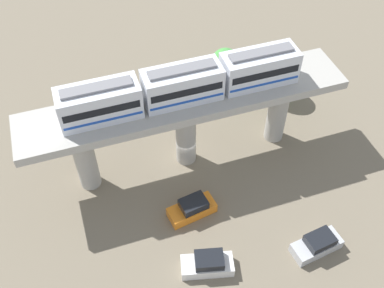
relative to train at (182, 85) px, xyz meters
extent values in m
plane|color=#706654|center=(0.00, 0.23, -9.53)|extent=(120.00, 120.00, 0.00)
cylinder|color=#A8A59E|center=(0.00, -9.15, -5.93)|extent=(1.90, 1.90, 7.20)
cylinder|color=#A8A59E|center=(0.00, 0.23, -5.93)|extent=(1.90, 1.90, 7.20)
cylinder|color=#A8A59E|center=(0.00, 9.61, -5.93)|extent=(1.90, 1.90, 7.20)
cube|color=#A8A59E|center=(0.00, 0.23, -1.93)|extent=(5.20, 28.85, 0.80)
cube|color=silver|center=(0.00, -6.95, -0.03)|extent=(2.60, 6.60, 3.00)
cube|color=black|center=(0.00, -6.95, 0.22)|extent=(2.64, 6.07, 0.70)
cube|color=#1947B2|center=(0.00, -6.95, -0.78)|extent=(2.64, 6.34, 0.24)
cube|color=slate|center=(0.00, -6.95, 1.59)|extent=(1.10, 5.61, 0.24)
cube|color=silver|center=(0.00, 0.00, -0.03)|extent=(2.60, 6.60, 3.00)
cube|color=black|center=(0.00, 0.00, 0.22)|extent=(2.64, 6.07, 0.70)
cube|color=#1947B2|center=(0.00, 0.00, -0.78)|extent=(2.64, 6.34, 0.24)
cube|color=slate|center=(0.00, 0.00, 1.59)|extent=(1.10, 5.61, 0.24)
cube|color=silver|center=(0.00, 6.95, -0.03)|extent=(2.60, 6.60, 3.00)
cube|color=black|center=(0.00, 6.95, 0.22)|extent=(2.64, 6.07, 0.70)
cube|color=#1947B2|center=(0.00, 6.95, -0.78)|extent=(2.64, 6.34, 0.24)
cube|color=slate|center=(0.00, 6.95, 1.59)|extent=(1.10, 5.61, 0.24)
cube|color=orange|center=(6.26, -1.28, -9.03)|extent=(2.43, 4.43, 1.00)
cube|color=black|center=(6.26, -1.13, -8.15)|extent=(1.98, 2.53, 0.76)
cube|color=white|center=(11.70, -1.80, -9.03)|extent=(2.75, 4.51, 1.00)
cube|color=black|center=(11.70, -1.65, -8.15)|extent=(2.14, 2.62, 0.76)
cube|color=#B2B5BA|center=(12.91, 7.39, -9.03)|extent=(2.31, 4.39, 1.00)
cube|color=black|center=(12.91, 7.54, -8.15)|extent=(1.91, 2.49, 0.76)
cylinder|color=brown|center=(-9.21, 7.79, -8.38)|extent=(0.36, 0.36, 2.29)
sphere|color=#479342|center=(-9.21, 7.79, -6.39)|extent=(3.08, 3.08, 3.08)
cylinder|color=brown|center=(-6.11, 12.11, -8.02)|extent=(0.36, 0.36, 3.02)
sphere|color=#38843D|center=(-6.11, 12.11, -5.53)|extent=(3.57, 3.57, 3.57)
camera|label=1|loc=(27.53, -8.40, 24.79)|focal=42.63mm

